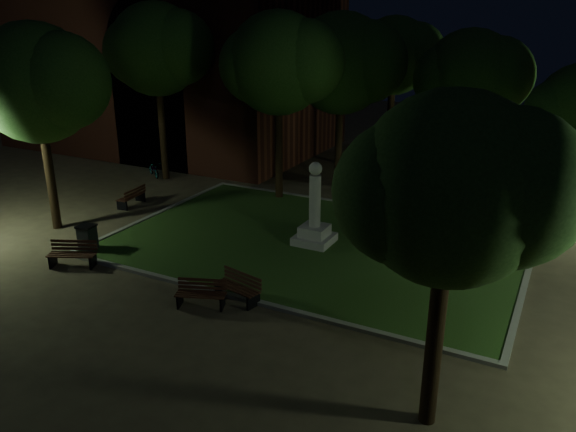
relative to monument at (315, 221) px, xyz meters
name	(u,v)px	position (x,y,z in m)	size (l,w,h in m)	color
ground	(291,264)	(0.00, -2.00, -0.96)	(80.00, 80.00, 0.00)	#4D422E
lawn	(314,244)	(0.00, 0.00, -0.92)	(15.00, 10.00, 0.08)	#2C4E1B
lawn_kerb	(314,243)	(0.00, 0.00, -0.90)	(15.40, 10.40, 0.12)	slate
monument	(315,221)	(0.00, 0.00, 0.00)	(1.40, 1.40, 3.20)	#A5A198
building_main	(168,31)	(-15.86, 11.79, 6.42)	(20.00, 12.00, 15.00)	#492015
tree_west	(38,83)	(-10.19, -3.26, 4.94)	(5.64, 4.61, 8.21)	black
tree_north_wl	(343,64)	(-2.09, 7.58, 5.19)	(5.95, 4.86, 8.59)	black
tree_north_er	(472,77)	(3.91, 7.66, 4.85)	(5.06, 4.13, 7.88)	black
tree_se	(454,190)	(6.45, -7.92, 4.33)	(4.63, 3.78, 7.19)	black
tree_nw	(158,50)	(-10.94, 4.74, 5.76)	(5.72, 4.67, 9.06)	black
tree_far_north	(396,56)	(-0.60, 11.12, 5.39)	(4.94, 4.04, 8.38)	black
tree_extra	(280,64)	(-3.86, 4.51, 5.36)	(5.66, 4.62, 8.63)	black
lamppost_nw	(204,109)	(-11.26, 8.84, 2.21)	(1.18, 0.28, 4.54)	black
bench_near_left	(201,294)	(-1.02, -5.97, -0.56)	(1.60, 1.03, 0.83)	black
bench_near_right	(238,288)	(-0.23, -5.12, -0.55)	(1.67, 0.89, 0.87)	black
bench_west_near	(73,255)	(-6.74, -5.66, -0.53)	(1.74, 1.20, 0.90)	black
bench_left_side	(132,197)	(-9.46, 0.38, -0.55)	(0.71, 1.63, 0.87)	black
bench_far_side	(407,198)	(1.83, 6.28, -0.59)	(1.49, 0.81, 0.78)	black
trash_bin	(88,238)	(-7.27, -4.44, -0.44)	(0.67, 0.67, 1.02)	black
bicycle	(154,169)	(-11.88, 4.80, -0.56)	(0.53, 1.52, 0.80)	black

